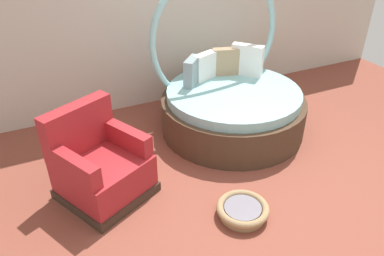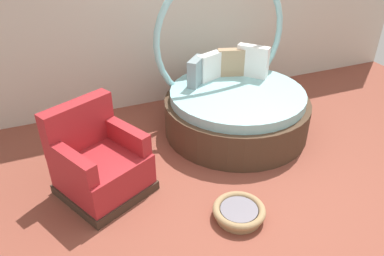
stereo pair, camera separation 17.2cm
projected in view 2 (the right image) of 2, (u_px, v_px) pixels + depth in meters
name	position (u px, v px, depth m)	size (l,w,h in m)	color
ground_plane	(257.00, 196.00, 3.89)	(8.00, 8.00, 0.02)	brown
back_wall	(173.00, 9.00, 5.16)	(8.00, 0.12, 2.67)	beige
round_daybed	(234.00, 101.00, 4.84)	(1.85, 1.85, 2.02)	#473323
red_armchair	(99.00, 163.00, 3.80)	(1.07, 1.07, 0.94)	#38281E
pet_basket	(239.00, 212.00, 3.57)	(0.51, 0.51, 0.13)	#9E7F56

